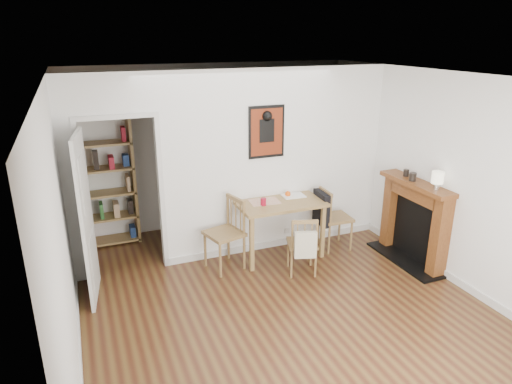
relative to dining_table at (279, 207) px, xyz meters
name	(u,v)px	position (x,y,z in m)	size (l,w,h in m)	color
ground	(278,299)	(-0.50, -1.10, -0.72)	(5.20, 5.20, 0.00)	#54391B
room_shell	(246,166)	(-0.40, 0.24, 0.58)	(5.20, 5.20, 5.20)	white
dining_table	(279,207)	(0.00, 0.00, 0.00)	(1.20, 0.76, 0.82)	olive
chair_left	(224,234)	(-0.84, -0.10, -0.23)	(0.60, 0.60, 0.98)	olive
chair_right	(334,217)	(0.84, -0.11, -0.24)	(0.55, 0.49, 0.92)	olive
chair_front	(302,244)	(0.06, -0.60, -0.31)	(0.51, 0.54, 0.81)	olive
bookshelf	(106,181)	(-2.19, 1.30, 0.26)	(0.83, 0.33, 1.98)	olive
fireplace	(415,219)	(1.66, -0.85, -0.10)	(0.45, 1.25, 1.16)	brown
red_glass	(263,202)	(-0.27, -0.08, 0.15)	(0.08, 0.08, 0.10)	maroon
orange_fruit	(288,194)	(0.19, 0.12, 0.14)	(0.08, 0.08, 0.08)	#F1560C
placemat	(264,202)	(-0.20, 0.05, 0.10)	(0.41, 0.31, 0.00)	beige
notebook	(293,196)	(0.27, 0.10, 0.11)	(0.31, 0.23, 0.02)	white
mantel_lamp	(438,179)	(1.61, -1.21, 0.59)	(0.15, 0.15, 0.24)	silver
ceramic_jar_a	(413,177)	(1.58, -0.81, 0.50)	(0.09, 0.09, 0.11)	black
ceramic_jar_b	(406,173)	(1.64, -0.60, 0.49)	(0.08, 0.08, 0.10)	black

